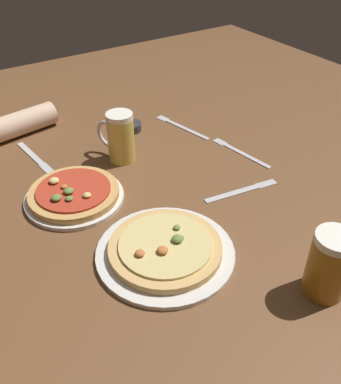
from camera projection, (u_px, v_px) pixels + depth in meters
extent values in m
cube|color=brown|center=(171.00, 202.00, 1.15)|extent=(2.40, 2.40, 0.03)
cylinder|color=silver|center=(165.00, 253.00, 0.97)|extent=(0.32, 0.32, 0.01)
cylinder|color=tan|center=(165.00, 248.00, 0.96)|extent=(0.26, 0.26, 0.02)
cylinder|color=#DBC67A|center=(165.00, 244.00, 0.95)|extent=(0.21, 0.21, 0.01)
ellipsoid|color=olive|center=(177.00, 227.00, 0.99)|extent=(0.02, 0.02, 0.01)
ellipsoid|color=olive|center=(181.00, 238.00, 0.96)|extent=(0.02, 0.02, 0.01)
ellipsoid|color=#C67038|center=(140.00, 253.00, 0.92)|extent=(0.02, 0.02, 0.01)
ellipsoid|color=olive|center=(177.00, 239.00, 0.95)|extent=(0.03, 0.03, 0.01)
ellipsoid|color=#C67038|center=(163.00, 250.00, 0.93)|extent=(0.02, 0.02, 0.01)
cylinder|color=silver|center=(75.00, 198.00, 1.14)|extent=(0.26, 0.26, 0.01)
cylinder|color=tan|center=(74.00, 193.00, 1.13)|extent=(0.24, 0.24, 0.02)
cylinder|color=#B73823|center=(73.00, 190.00, 1.12)|extent=(0.20, 0.20, 0.01)
ellipsoid|color=#DBC67A|center=(87.00, 195.00, 1.09)|extent=(0.02, 0.02, 0.01)
ellipsoid|color=olive|center=(69.00, 199.00, 1.08)|extent=(0.02, 0.02, 0.01)
ellipsoid|color=#C67038|center=(64.00, 186.00, 1.12)|extent=(0.02, 0.02, 0.01)
ellipsoid|color=olive|center=(69.00, 191.00, 1.10)|extent=(0.03, 0.03, 0.01)
ellipsoid|color=#DBC67A|center=(54.00, 181.00, 1.14)|extent=(0.03, 0.03, 0.01)
ellipsoid|color=olive|center=(56.00, 198.00, 1.08)|extent=(0.03, 0.03, 0.01)
cylinder|color=#9E6619|center=(328.00, 268.00, 0.85)|extent=(0.09, 0.09, 0.13)
cylinder|color=white|center=(337.00, 240.00, 0.81)|extent=(0.08, 0.08, 0.02)
cylinder|color=gold|center=(121.00, 139.00, 1.26)|extent=(0.08, 0.08, 0.14)
cylinder|color=white|center=(119.00, 116.00, 1.22)|extent=(0.08, 0.08, 0.02)
torus|color=silver|center=(108.00, 134.00, 1.29)|extent=(0.04, 0.09, 0.09)
cylinder|color=#333338|center=(131.00, 127.00, 1.44)|extent=(0.07, 0.07, 0.03)
cube|color=silver|center=(186.00, 129.00, 1.45)|extent=(0.06, 0.20, 0.01)
cube|color=silver|center=(163.00, 118.00, 1.52)|extent=(0.03, 0.05, 0.00)
cube|color=silver|center=(31.00, 154.00, 1.32)|extent=(0.04, 0.18, 0.01)
cube|color=silver|center=(46.00, 168.00, 1.26)|extent=(0.03, 0.06, 0.00)
cube|color=silver|center=(246.00, 155.00, 1.32)|extent=(0.04, 0.19, 0.01)
cube|color=silver|center=(220.00, 141.00, 1.38)|extent=(0.03, 0.05, 0.00)
cube|color=silver|center=(234.00, 193.00, 1.16)|extent=(0.18, 0.04, 0.01)
cube|color=silver|center=(266.00, 183.00, 1.19)|extent=(0.06, 0.03, 0.00)
cylinder|color=beige|center=(21.00, 123.00, 1.41)|extent=(0.24, 0.11, 0.08)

